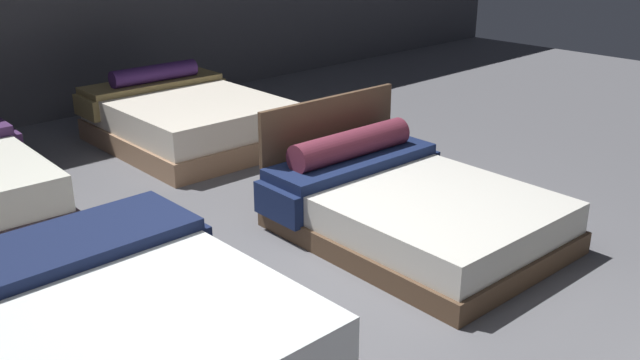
% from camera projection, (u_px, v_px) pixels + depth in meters
% --- Properties ---
extents(ground_plane, '(18.00, 18.00, 0.02)m').
position_uv_depth(ground_plane, '(289.00, 291.00, 4.46)').
color(ground_plane, '#5B5B60').
extents(bed_2, '(1.66, 1.99, 0.55)m').
position_uv_depth(bed_2, '(116.00, 333.00, 3.55)').
color(bed_2, '#9A6C4D').
rests_on(bed_2, ground_plane).
extents(bed_3, '(1.60, 2.01, 0.89)m').
position_uv_depth(bed_3, '(406.00, 206.00, 5.15)').
color(bed_3, brown).
rests_on(bed_3, ground_plane).
extents(bed_5, '(1.61, 1.99, 0.74)m').
position_uv_depth(bed_5, '(187.00, 120.00, 7.17)').
color(bed_5, '#916E53').
rests_on(bed_5, ground_plane).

